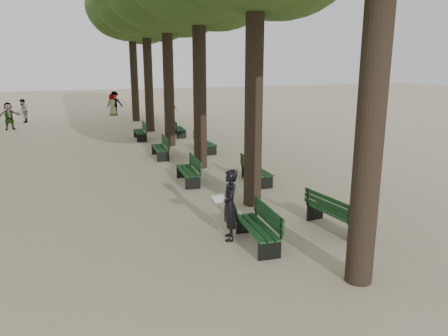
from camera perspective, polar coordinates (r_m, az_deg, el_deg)
name	(u,v)px	position (r m, az deg, el deg)	size (l,w,h in m)	color
ground	(247,252)	(10.02, 2.96, -10.85)	(120.00, 120.00, 0.00)	#B6A98A
tree_central_5	(131,8)	(31.94, -12.07, 19.78)	(6.00, 6.00, 9.95)	#33261C
bench_left_0	(257,234)	(10.26, 4.32, -8.62)	(0.72, 1.84, 0.92)	black
bench_left_1	(188,176)	(15.34, -4.73, -0.99)	(0.71, 1.84, 0.92)	black
bench_left_2	(160,152)	(19.49, -8.36, 2.11)	(0.68, 1.83, 0.92)	black
bench_left_3	(140,135)	(24.20, -10.92, 4.28)	(0.68, 1.83, 0.92)	black
bench_right_0	(335,219)	(11.50, 14.26, -6.50)	(0.76, 1.85, 0.92)	black
bench_right_1	(257,175)	(15.36, 4.29, -0.96)	(0.64, 1.82, 0.92)	black
bench_right_2	(205,146)	(20.53, -2.47, 2.84)	(0.64, 1.82, 0.92)	black
bench_right_3	(179,132)	(24.99, -5.91, 4.76)	(0.71, 1.84, 0.92)	black
man_with_map	(230,205)	(10.36, 0.75, -4.86)	(0.70, 0.76, 1.72)	black
pedestrian_c	(171,110)	(31.16, -6.96, 7.49)	(0.93, 0.32, 1.58)	#262628
pedestrian_d	(112,105)	(35.69, -14.40, 8.02)	(0.82, 0.33, 1.67)	#262628
pedestrian_e	(9,116)	(30.29, -26.27, 6.10)	(1.58, 0.34, 1.70)	#262628
pedestrian_a	(23,111)	(33.41, -24.77, 6.79)	(0.79, 0.33, 1.63)	#262628
pedestrian_b	(115,103)	(35.78, -14.08, 8.21)	(1.20, 0.37, 1.86)	#262628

